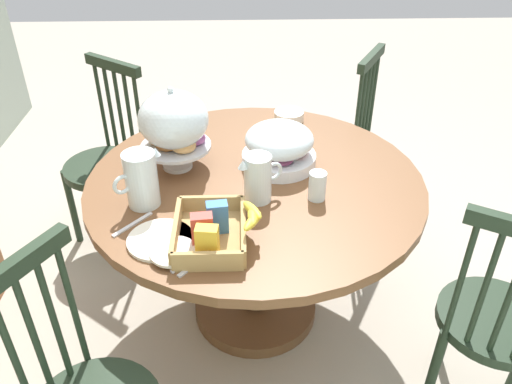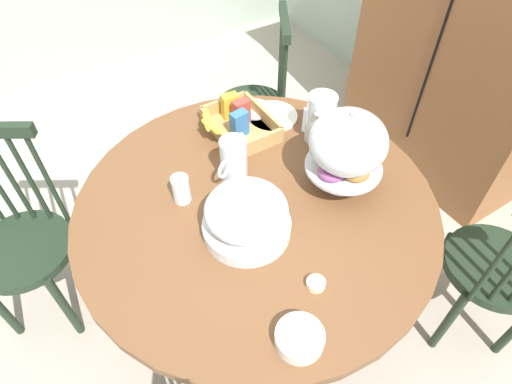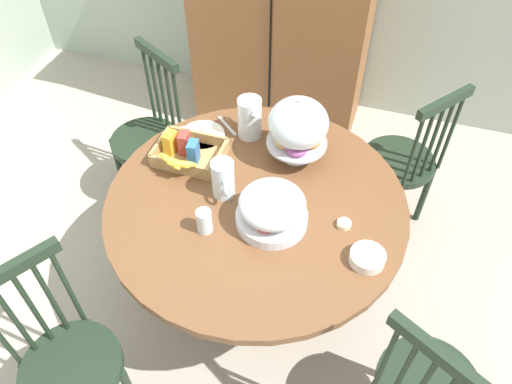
{
  "view_description": "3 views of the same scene",
  "coord_description": "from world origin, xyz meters",
  "px_view_note": "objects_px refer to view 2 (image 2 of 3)",
  "views": [
    {
      "loc": [
        -1.67,
        0.04,
        1.82
      ],
      "look_at": [
        -0.05,
        -0.01,
        0.74
      ],
      "focal_mm": 36.18,
      "sensor_mm": 36.0,
      "label": 1
    },
    {
      "loc": [
        0.93,
        -0.56,
        1.92
      ],
      "look_at": [
        0.05,
        -0.01,
        0.79
      ],
      "focal_mm": 30.21,
      "sensor_mm": 36.0,
      "label": 2
    },
    {
      "loc": [
        0.49,
        -1.39,
        2.35
      ],
      "look_at": [
        0.05,
        -0.01,
        0.79
      ],
      "focal_mm": 34.85,
      "sensor_mm": 36.0,
      "label": 3
    }
  ],
  "objects_px": {
    "fruit_platter_covered": "(246,215)",
    "cereal_bowl": "(300,338)",
    "orange_juice_pitcher": "(234,162)",
    "windsor_chair_facing_door": "(257,107)",
    "windsor_chair_far_side": "(25,245)",
    "butter_dish": "(316,284)",
    "cereal_basket": "(236,122)",
    "pastry_stand_with_dome": "(348,146)",
    "china_plate_large": "(273,116)",
    "china_plate_small": "(254,109)",
    "dining_table": "(256,233)",
    "wooden_armoire": "(486,6)",
    "milk_pitcher": "(320,120)",
    "windsor_chair_by_cabinet": "(497,271)",
    "drinking_glass": "(181,189)"
  },
  "relations": [
    {
      "from": "dining_table",
      "to": "windsor_chair_far_side",
      "type": "bearing_deg",
      "value": -122.65
    },
    {
      "from": "windsor_chair_far_side",
      "to": "cereal_basket",
      "type": "xyz_separation_m",
      "value": [
        0.13,
        0.95,
        0.33
      ]
    },
    {
      "from": "fruit_platter_covered",
      "to": "drinking_glass",
      "type": "height_order",
      "value": "fruit_platter_covered"
    },
    {
      "from": "cereal_bowl",
      "to": "butter_dish",
      "type": "bearing_deg",
      "value": 128.55
    },
    {
      "from": "cereal_bowl",
      "to": "drinking_glass",
      "type": "relative_size",
      "value": 1.27
    },
    {
      "from": "windsor_chair_far_side",
      "to": "fruit_platter_covered",
      "type": "distance_m",
      "value": 1.01
    },
    {
      "from": "china_plate_large",
      "to": "drinking_glass",
      "type": "bearing_deg",
      "value": -66.92
    },
    {
      "from": "fruit_platter_covered",
      "to": "windsor_chair_by_cabinet",
      "type": "bearing_deg",
      "value": 59.35
    },
    {
      "from": "dining_table",
      "to": "milk_pitcher",
      "type": "height_order",
      "value": "milk_pitcher"
    },
    {
      "from": "orange_juice_pitcher",
      "to": "windsor_chair_facing_door",
      "type": "bearing_deg",
      "value": 142.31
    },
    {
      "from": "dining_table",
      "to": "milk_pitcher",
      "type": "distance_m",
      "value": 0.52
    },
    {
      "from": "wooden_armoire",
      "to": "windsor_chair_far_side",
      "type": "bearing_deg",
      "value": -95.32
    },
    {
      "from": "windsor_chair_facing_door",
      "to": "cereal_bowl",
      "type": "height_order",
      "value": "windsor_chair_facing_door"
    },
    {
      "from": "wooden_armoire",
      "to": "china_plate_large",
      "type": "height_order",
      "value": "wooden_armoire"
    },
    {
      "from": "milk_pitcher",
      "to": "cereal_basket",
      "type": "height_order",
      "value": "milk_pitcher"
    },
    {
      "from": "milk_pitcher",
      "to": "windsor_chair_far_side",
      "type": "bearing_deg",
      "value": -106.27
    },
    {
      "from": "dining_table",
      "to": "butter_dish",
      "type": "xyz_separation_m",
      "value": [
        0.39,
        -0.03,
        0.2
      ]
    },
    {
      "from": "milk_pitcher",
      "to": "windsor_chair_facing_door",
      "type": "bearing_deg",
      "value": 171.04
    },
    {
      "from": "dining_table",
      "to": "fruit_platter_covered",
      "type": "bearing_deg",
      "value": -44.76
    },
    {
      "from": "wooden_armoire",
      "to": "china_plate_small",
      "type": "relative_size",
      "value": 13.07
    },
    {
      "from": "cereal_bowl",
      "to": "windsor_chair_by_cabinet",
      "type": "bearing_deg",
      "value": 84.34
    },
    {
      "from": "cereal_bowl",
      "to": "milk_pitcher",
      "type": "bearing_deg",
      "value": 139.14
    },
    {
      "from": "butter_dish",
      "to": "windsor_chair_facing_door",
      "type": "bearing_deg",
      "value": 156.0
    },
    {
      "from": "dining_table",
      "to": "fruit_platter_covered",
      "type": "height_order",
      "value": "fruit_platter_covered"
    },
    {
      "from": "windsor_chair_far_side",
      "to": "pastry_stand_with_dome",
      "type": "bearing_deg",
      "value": 61.26
    },
    {
      "from": "windsor_chair_far_side",
      "to": "butter_dish",
      "type": "xyz_separation_m",
      "value": [
        0.91,
        0.78,
        0.3
      ]
    },
    {
      "from": "drinking_glass",
      "to": "pastry_stand_with_dome",
      "type": "bearing_deg",
      "value": 65.31
    },
    {
      "from": "cereal_bowl",
      "to": "butter_dish",
      "type": "distance_m",
      "value": 0.19
    },
    {
      "from": "milk_pitcher",
      "to": "cereal_bowl",
      "type": "relative_size",
      "value": 1.49
    },
    {
      "from": "windsor_chair_by_cabinet",
      "to": "butter_dish",
      "type": "distance_m",
      "value": 0.86
    },
    {
      "from": "windsor_chair_far_side",
      "to": "china_plate_large",
      "type": "relative_size",
      "value": 4.43
    },
    {
      "from": "orange_juice_pitcher",
      "to": "china_plate_small",
      "type": "xyz_separation_m",
      "value": [
        -0.31,
        0.28,
        -0.07
      ]
    },
    {
      "from": "milk_pitcher",
      "to": "orange_juice_pitcher",
      "type": "bearing_deg",
      "value": -87.69
    },
    {
      "from": "windsor_chair_far_side",
      "to": "orange_juice_pitcher",
      "type": "relative_size",
      "value": 5.37
    },
    {
      "from": "wooden_armoire",
      "to": "orange_juice_pitcher",
      "type": "bearing_deg",
      "value": -84.14
    },
    {
      "from": "cereal_basket",
      "to": "windsor_chair_facing_door",
      "type": "bearing_deg",
      "value": 139.37
    },
    {
      "from": "pastry_stand_with_dome",
      "to": "china_plate_small",
      "type": "distance_m",
      "value": 0.58
    },
    {
      "from": "wooden_armoire",
      "to": "orange_juice_pitcher",
      "type": "height_order",
      "value": "wooden_armoire"
    },
    {
      "from": "china_plate_small",
      "to": "orange_juice_pitcher",
      "type": "bearing_deg",
      "value": -42.01
    },
    {
      "from": "windsor_chair_by_cabinet",
      "to": "orange_juice_pitcher",
      "type": "height_order",
      "value": "windsor_chair_by_cabinet"
    },
    {
      "from": "dining_table",
      "to": "windsor_chair_far_side",
      "type": "distance_m",
      "value": 0.97
    },
    {
      "from": "fruit_platter_covered",
      "to": "cereal_basket",
      "type": "xyz_separation_m",
      "value": [
        -0.49,
        0.24,
        -0.04
      ]
    },
    {
      "from": "butter_dish",
      "to": "china_plate_small",
      "type": "bearing_deg",
      "value": 160.52
    },
    {
      "from": "orange_juice_pitcher",
      "to": "cereal_basket",
      "type": "distance_m",
      "value": 0.29
    },
    {
      "from": "windsor_chair_by_cabinet",
      "to": "china_plate_large",
      "type": "distance_m",
      "value": 1.11
    },
    {
      "from": "fruit_platter_covered",
      "to": "cereal_bowl",
      "type": "relative_size",
      "value": 2.14
    },
    {
      "from": "pastry_stand_with_dome",
      "to": "cereal_basket",
      "type": "xyz_separation_m",
      "value": [
        -0.48,
        -0.17,
        -0.15
      ]
    },
    {
      "from": "china_plate_large",
      "to": "china_plate_small",
      "type": "distance_m",
      "value": 0.09
    },
    {
      "from": "china_plate_large",
      "to": "cereal_bowl",
      "type": "distance_m",
      "value": 1.02
    },
    {
      "from": "fruit_platter_covered",
      "to": "china_plate_small",
      "type": "height_order",
      "value": "fruit_platter_covered"
    }
  ]
}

